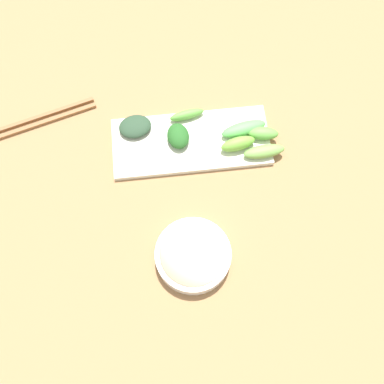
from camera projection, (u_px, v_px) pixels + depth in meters
tabletop at (199, 175)px, 0.93m from camera, size 2.10×2.10×0.02m
sauce_bowl at (193, 255)px, 0.84m from camera, size 0.14×0.14×0.03m
serving_plate at (191, 142)px, 0.95m from camera, size 0.14×0.33×0.01m
broccoli_leafy_0 at (178, 136)px, 0.93m from camera, size 0.06×0.05×0.03m
broccoli_stalk_1 at (244, 129)px, 0.94m from camera, size 0.05×0.10×0.03m
broccoli_stalk_2 at (238, 144)px, 0.92m from camera, size 0.04×0.08×0.03m
broccoli_leafy_3 at (135, 127)px, 0.94m from camera, size 0.06×0.07×0.02m
broccoli_stalk_4 at (263, 133)px, 0.93m from camera, size 0.04×0.07×0.03m
broccoli_stalk_5 at (187, 115)px, 0.95m from camera, size 0.03×0.08×0.02m
broccoli_stalk_6 at (264, 151)px, 0.92m from camera, size 0.03×0.09×0.02m
chopsticks at (43, 119)px, 0.97m from camera, size 0.09×0.23×0.01m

